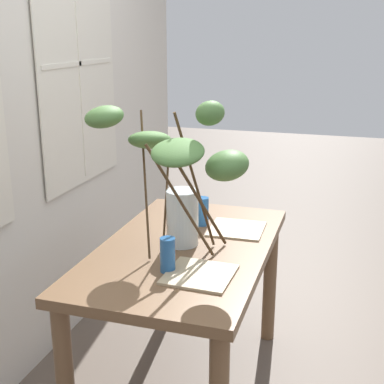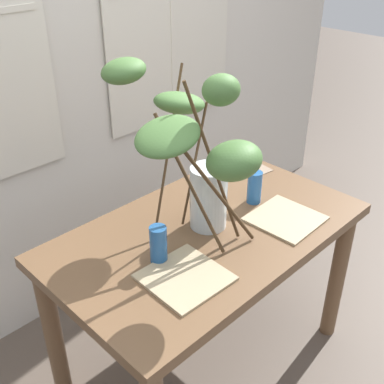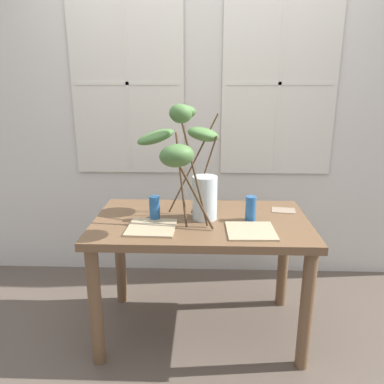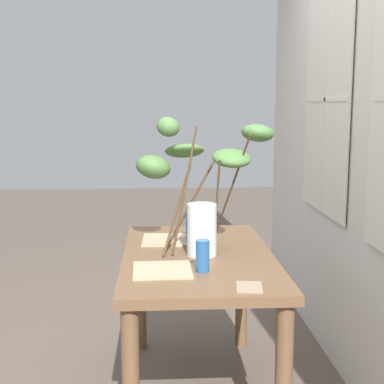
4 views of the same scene
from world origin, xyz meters
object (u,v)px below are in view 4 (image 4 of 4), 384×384
dining_table (198,277)px  plate_square_left (167,240)px  plate_square_right (162,270)px  drinking_glass_blue_left (191,228)px  drinking_glass_blue_right (202,256)px  vase_with_branches (199,179)px

dining_table → plate_square_left: size_ratio=4.81×
plate_square_left → plate_square_right: size_ratio=1.01×
dining_table → plate_square_right: (0.27, -0.18, 0.13)m
drinking_glass_blue_left → drinking_glass_blue_right: 0.56m
drinking_glass_blue_left → plate_square_right: bearing=-16.8°
dining_table → drinking_glass_blue_right: drinking_glass_blue_right is taller
dining_table → drinking_glass_blue_left: 0.33m
dining_table → plate_square_right: size_ratio=4.86×
vase_with_branches → drinking_glass_blue_left: bearing=-172.8°
vase_with_branches → plate_square_left: size_ratio=2.96×
plate_square_left → plate_square_right: (0.54, -0.03, -0.00)m
drinking_glass_blue_right → plate_square_right: (-0.02, -0.18, -0.07)m
vase_with_branches → drinking_glass_blue_left: size_ratio=5.37×
vase_with_branches → drinking_glass_blue_right: bearing=-1.7°
dining_table → drinking_glass_blue_left: (-0.27, -0.02, 0.19)m
plate_square_left → plate_square_right: 0.55m
dining_table → plate_square_right: 0.35m
drinking_glass_blue_left → plate_square_left: drinking_glass_blue_left is taller
drinking_glass_blue_left → plate_square_left: 0.15m
drinking_glass_blue_left → plate_square_left: (-0.00, -0.14, -0.07)m
dining_table → vase_with_branches: size_ratio=1.63×
vase_with_branches → dining_table: bearing=-7.7°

